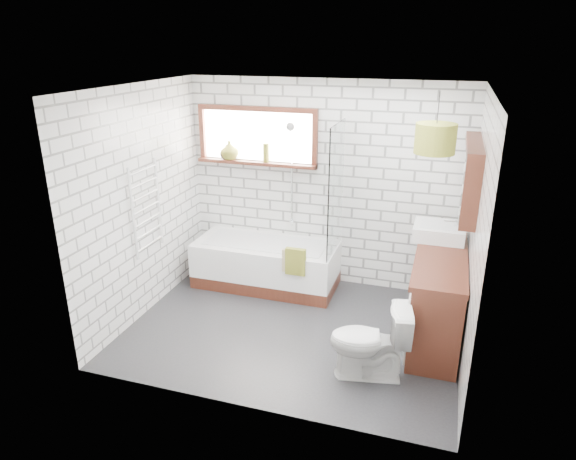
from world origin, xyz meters
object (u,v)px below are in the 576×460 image
(bathtub, at_px, (266,264))
(pendant, at_px, (435,139))
(vanity, at_px, (438,297))
(toilet, at_px, (369,342))
(basin, at_px, (439,231))

(bathtub, relative_size, pendant, 4.88)
(bathtub, bearing_deg, pendant, -23.58)
(bathtub, distance_m, vanity, 2.16)
(bathtub, height_order, vanity, vanity)
(toilet, bearing_deg, vanity, 137.39)
(bathtub, xyz_separation_m, toilet, (1.52, -1.48, 0.08))
(bathtub, relative_size, vanity, 1.11)
(vanity, distance_m, basin, 0.73)
(basin, relative_size, pendant, 1.48)
(bathtub, xyz_separation_m, pendant, (1.90, -0.83, 1.82))
(basin, bearing_deg, bathtub, 177.84)
(vanity, height_order, pendant, pendant)
(pendant, bearing_deg, toilet, -120.12)
(vanity, relative_size, toilet, 2.17)
(vanity, bearing_deg, pendant, -124.84)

